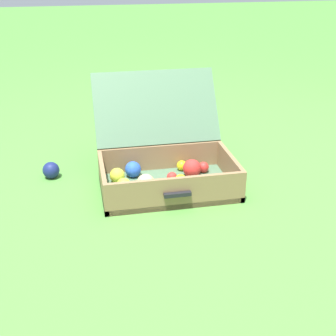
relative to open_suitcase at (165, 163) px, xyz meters
The scene contains 3 objects.
ground_plane 0.16m from the open_suitcase, 59.30° to the right, with size 16.00×16.00×0.00m, color #4C8C38.
open_suitcase is the anchor object (origin of this frame).
stray_ball_on_grass 0.53m from the open_suitcase, 162.13° to the left, with size 0.08×0.08×0.08m, color navy.
Camera 1 is at (-0.41, -1.71, 0.94)m, focal length 49.19 mm.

